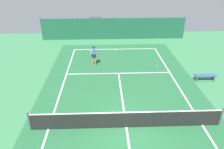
% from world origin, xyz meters
% --- Properties ---
extents(ground_plane, '(36.00, 36.00, 0.00)m').
position_xyz_m(ground_plane, '(0.00, 0.00, 0.00)').
color(ground_plane, '#387A4C').
extents(court_surface, '(11.02, 26.60, 0.01)m').
position_xyz_m(court_surface, '(0.00, 0.00, 0.00)').
color(court_surface, '#236038').
rests_on(court_surface, ground).
extents(tennis_net, '(10.12, 0.10, 1.10)m').
position_xyz_m(tennis_net, '(0.00, 0.00, 0.51)').
color(tennis_net, black).
rests_on(tennis_net, ground).
extents(back_fence, '(16.30, 0.98, 2.70)m').
position_xyz_m(back_fence, '(-0.00, 15.76, 0.67)').
color(back_fence, '#195138').
rests_on(back_fence, ground).
extents(tennis_player, '(0.78, 0.70, 1.64)m').
position_xyz_m(tennis_player, '(-1.98, 8.09, 0.96)').
color(tennis_player, '#9E7051').
rests_on(tennis_player, ground).
extents(tennis_ball_near_player, '(0.07, 0.07, 0.07)m').
position_xyz_m(tennis_ball_near_player, '(-2.91, 11.97, 0.03)').
color(tennis_ball_near_player, '#CCDB33').
rests_on(tennis_ball_near_player, ground).
extents(tennis_ball_midcourt, '(0.07, 0.07, 0.07)m').
position_xyz_m(tennis_ball_midcourt, '(3.33, 7.73, 0.03)').
color(tennis_ball_midcourt, '#CCDB33').
rests_on(tennis_ball_midcourt, ground).
extents(parked_car, '(2.12, 4.25, 1.68)m').
position_xyz_m(parked_car, '(-2.20, 18.53, 0.84)').
color(parked_car, silver).
rests_on(parked_car, ground).
extents(courtside_bench, '(1.60, 0.40, 0.49)m').
position_xyz_m(courtside_bench, '(6.31, 4.96, 0.37)').
color(courtside_bench, '#335184').
rests_on(courtside_bench, ground).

